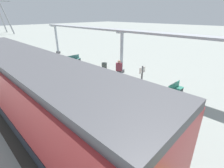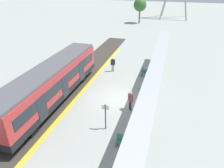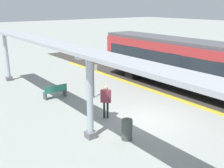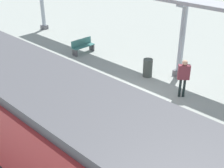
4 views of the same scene
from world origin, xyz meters
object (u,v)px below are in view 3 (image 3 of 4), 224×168
at_px(canopy_pillar_nearest, 7,57).
at_px(bench_mid_platform, 55,91).
at_px(canopy_pillar_second, 90,98).
at_px(passenger_by_the_benches, 106,98).
at_px(trash_bin, 127,130).
at_px(train_near_carriage, 186,64).
at_px(platform_info_sign, 93,78).

distance_m(canopy_pillar_nearest, bench_mid_platform, 6.21).
height_order(canopy_pillar_second, passenger_by_the_benches, canopy_pillar_second).
bearing_deg(trash_bin, bench_mid_platform, -89.31).
distance_m(train_near_carriage, platform_info_sign, 6.39).
bearing_deg(bench_mid_platform, platform_info_sign, 144.00).
relative_size(trash_bin, passenger_by_the_benches, 0.53).
xyz_separation_m(canopy_pillar_second, passenger_by_the_benches, (-1.80, -1.31, -0.78)).
xyz_separation_m(train_near_carriage, canopy_pillar_second, (8.90, 1.82, 0.06)).
bearing_deg(passenger_by_the_benches, platform_info_sign, -112.46).
height_order(train_near_carriage, platform_info_sign, train_near_carriage).
relative_size(canopy_pillar_nearest, passenger_by_the_benches, 2.09).
bearing_deg(platform_info_sign, passenger_by_the_benches, 67.54).
height_order(canopy_pillar_nearest, canopy_pillar_second, same).
xyz_separation_m(canopy_pillar_second, platform_info_sign, (-3.06, -4.37, -0.57)).
relative_size(canopy_pillar_nearest, trash_bin, 3.97).
relative_size(train_near_carriage, canopy_pillar_nearest, 3.86).
distance_m(train_near_carriage, canopy_pillar_second, 9.09).
height_order(canopy_pillar_second, platform_info_sign, canopy_pillar_second).
relative_size(train_near_carriage, trash_bin, 15.35).
relative_size(train_near_carriage, passenger_by_the_benches, 8.09).
height_order(trash_bin, platform_info_sign, platform_info_sign).
bearing_deg(bench_mid_platform, passenger_by_the_benches, 98.96).
bearing_deg(canopy_pillar_second, canopy_pillar_nearest, -90.00).
distance_m(bench_mid_platform, trash_bin, 6.90).
bearing_deg(canopy_pillar_second, trash_bin, 136.88).
xyz_separation_m(trash_bin, passenger_by_the_benches, (-0.62, -2.42, 0.65)).
relative_size(train_near_carriage, platform_info_sign, 6.57).
bearing_deg(platform_info_sign, trash_bin, 70.97).
height_order(canopy_pillar_nearest, passenger_by_the_benches, canopy_pillar_nearest).
distance_m(canopy_pillar_nearest, platform_info_sign, 8.00).
xyz_separation_m(train_near_carriage, passenger_by_the_benches, (7.10, 0.51, -0.72)).
height_order(canopy_pillar_nearest, platform_info_sign, canopy_pillar_nearest).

